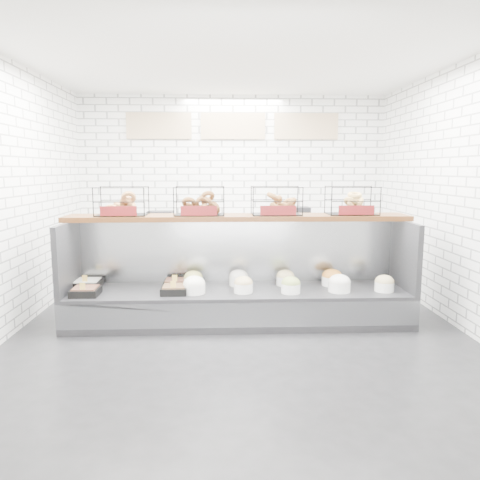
{
  "coord_description": "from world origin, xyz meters",
  "views": [
    {
      "loc": [
        -0.21,
        -5.08,
        1.8
      ],
      "look_at": [
        0.02,
        0.45,
        0.96
      ],
      "focal_mm": 35.0,
      "sensor_mm": 36.0,
      "label": 1
    }
  ],
  "objects": [
    {
      "name": "room_shell",
      "position": [
        0.0,
        0.6,
        2.06
      ],
      "size": [
        5.02,
        5.51,
        3.01
      ],
      "color": "white",
      "rests_on": "ground"
    },
    {
      "name": "ground",
      "position": [
        0.0,
        0.0,
        0.0
      ],
      "size": [
        5.5,
        5.5,
        0.0
      ],
      "primitive_type": "plane",
      "color": "black",
      "rests_on": "ground"
    },
    {
      "name": "bagel_shelf",
      "position": [
        0.01,
        0.52,
        1.38
      ],
      "size": [
        4.1,
        0.5,
        0.4
      ],
      "color": "#3E200D",
      "rests_on": "display_case"
    },
    {
      "name": "display_case",
      "position": [
        0.01,
        0.34,
        0.33
      ],
      "size": [
        4.0,
        0.9,
        1.2
      ],
      "color": "black",
      "rests_on": "ground"
    },
    {
      "name": "prep_counter",
      "position": [
        -0.01,
        2.43,
        0.47
      ],
      "size": [
        4.0,
        0.6,
        1.2
      ],
      "color": "#93969B",
      "rests_on": "ground"
    }
  ]
}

